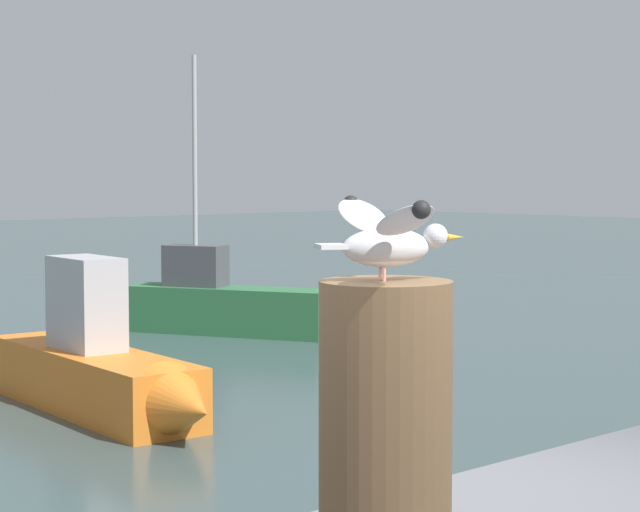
# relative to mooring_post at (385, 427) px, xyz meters

# --- Properties ---
(mooring_post) EXTENTS (0.34, 0.34, 0.76)m
(mooring_post) POSITION_rel_mooring_post_xyz_m (0.00, 0.00, 0.00)
(mooring_post) COLOR #4C3823
(mooring_post) RESTS_ON harbor_quay
(seagull) EXTENTS (0.40, 0.60, 0.21)m
(seagull) POSITION_rel_mooring_post_xyz_m (0.00, -0.00, 0.49)
(seagull) COLOR #C67660
(seagull) RESTS_ON mooring_post
(boat_green) EXTENTS (2.61, 4.11, 4.73)m
(boat_green) POSITION_rel_mooring_post_xyz_m (9.95, 13.28, -1.56)
(boat_green) COLOR #2D6B3D
(boat_green) RESTS_ON ground_plane
(boat_orange) EXTENTS (1.28, 4.45, 1.80)m
(boat_orange) POSITION_rel_mooring_post_xyz_m (4.76, 9.09, -1.56)
(boat_orange) COLOR orange
(boat_orange) RESTS_ON ground_plane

